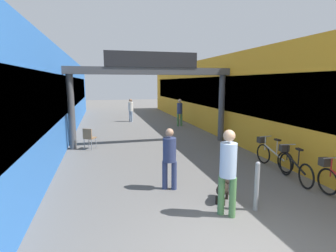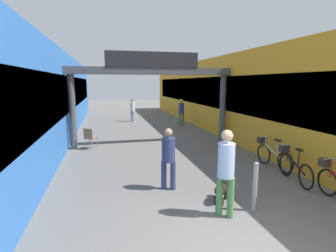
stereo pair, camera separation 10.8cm
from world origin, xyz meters
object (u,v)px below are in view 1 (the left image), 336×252
at_px(pedestrian_companion, 169,155).
at_px(cafe_chair_wood_nearer, 89,137).
at_px(pedestrian_elderly_walking, 131,109).
at_px(bollard_post_metal, 257,186).
at_px(bicycle_silver_third, 271,154).
at_px(pedestrian_carrying_crate, 180,111).
at_px(bicycle_black_second, 293,165).
at_px(dog_on_leash, 223,188).
at_px(pedestrian_with_dog, 228,167).

xyz_separation_m(pedestrian_companion, cafe_chair_wood_nearer, (-2.19, 4.79, -0.37)).
xyz_separation_m(pedestrian_elderly_walking, bollard_post_metal, (1.15, -13.78, -0.36)).
bearing_deg(pedestrian_elderly_walking, bicycle_silver_third, -73.50).
bearing_deg(pedestrian_carrying_crate, bicycle_black_second, -87.64).
bearing_deg(pedestrian_companion, cafe_chair_wood_nearer, 114.58).
xyz_separation_m(pedestrian_carrying_crate, bicycle_silver_third, (0.55, -8.56, -0.55)).
distance_m(pedestrian_elderly_walking, dog_on_leash, 13.20).
height_order(pedestrian_companion, pedestrian_elderly_walking, pedestrian_elderly_walking).
relative_size(bicycle_black_second, bicycle_silver_third, 0.99).
height_order(dog_on_leash, bollard_post_metal, bollard_post_metal).
bearing_deg(pedestrian_with_dog, dog_on_leash, 70.26).
bearing_deg(cafe_chair_wood_nearer, pedestrian_elderly_walking, 70.95).
bearing_deg(pedestrian_companion, bicycle_silver_third, 14.25).
distance_m(dog_on_leash, bicycle_silver_third, 3.28).
height_order(bicycle_black_second, cafe_chair_wood_nearer, bicycle_black_second).
height_order(pedestrian_carrying_crate, cafe_chair_wood_nearer, pedestrian_carrying_crate).
xyz_separation_m(pedestrian_with_dog, bicycle_silver_third, (2.90, 2.57, -0.62)).
relative_size(pedestrian_with_dog, pedestrian_carrying_crate, 1.06).
bearing_deg(cafe_chair_wood_nearer, bollard_post_metal, -59.72).
relative_size(bicycle_black_second, cafe_chair_wood_nearer, 1.88).
distance_m(pedestrian_elderly_walking, bollard_post_metal, 13.83).
relative_size(pedestrian_companion, cafe_chair_wood_nearer, 1.80).
distance_m(bicycle_black_second, bicycle_silver_third, 1.19).
xyz_separation_m(pedestrian_companion, bicycle_silver_third, (3.71, 0.94, -0.48)).
xyz_separation_m(bicycle_black_second, bicycle_silver_third, (0.15, 1.18, 0.00)).
bearing_deg(pedestrian_elderly_walking, dog_on_leash, -87.09).
distance_m(pedestrian_carrying_crate, bicycle_black_second, 9.77).
relative_size(pedestrian_with_dog, bicycle_black_second, 1.09).
distance_m(pedestrian_with_dog, bollard_post_metal, 0.88).
height_order(pedestrian_companion, dog_on_leash, pedestrian_companion).
distance_m(pedestrian_companion, bicycle_silver_third, 3.85).
bearing_deg(bicycle_silver_third, pedestrian_companion, -165.75).
bearing_deg(pedestrian_carrying_crate, bollard_post_metal, -98.39).
distance_m(dog_on_leash, cafe_chair_wood_nearer, 6.60).
height_order(pedestrian_elderly_walking, bicycle_silver_third, pedestrian_elderly_walking).
bearing_deg(pedestrian_with_dog, pedestrian_elderly_walking, 91.79).
bearing_deg(dog_on_leash, bicycle_black_second, 15.98).
height_order(pedestrian_elderly_walking, bollard_post_metal, pedestrian_elderly_walking).
height_order(pedestrian_carrying_crate, bollard_post_metal, pedestrian_carrying_crate).
bearing_deg(bicycle_black_second, bicycle_silver_third, 82.87).
height_order(bicycle_black_second, bicycle_silver_third, same).
distance_m(pedestrian_companion, bollard_post_metal, 2.22).
xyz_separation_m(pedestrian_carrying_crate, dog_on_leash, (-2.12, -10.46, -0.69)).
bearing_deg(bicycle_black_second, dog_on_leash, -164.02).
xyz_separation_m(dog_on_leash, cafe_chair_wood_nearer, (-3.23, 5.75, 0.24)).
relative_size(pedestrian_elderly_walking, bicycle_silver_third, 0.96).
bearing_deg(pedestrian_with_dog, bicycle_silver_third, 41.48).
height_order(pedestrian_companion, cafe_chair_wood_nearer, pedestrian_companion).
bearing_deg(pedestrian_carrying_crate, dog_on_leash, -101.43).
relative_size(pedestrian_with_dog, bicycle_silver_third, 1.08).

